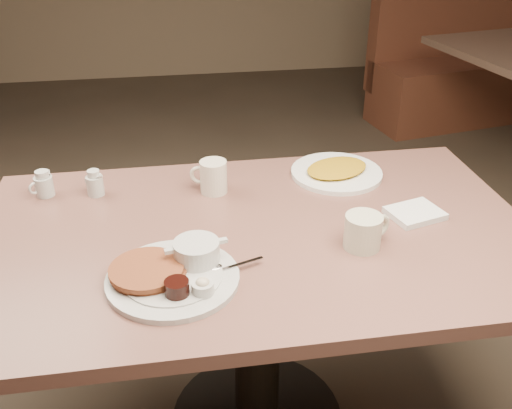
{
  "coord_description": "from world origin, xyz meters",
  "views": [
    {
      "loc": [
        -0.21,
        -1.3,
        1.57
      ],
      "look_at": [
        0.0,
        0.02,
        0.82
      ],
      "focal_mm": 40.44,
      "sensor_mm": 36.0,
      "label": 1
    }
  ],
  "objects": [
    {
      "name": "coffee_mug_far",
      "position": [
        -0.1,
        0.24,
        0.8
      ],
      "size": [
        0.13,
        0.11,
        0.1
      ],
      "color": "silver",
      "rests_on": "diner_table"
    },
    {
      "name": "hash_plate",
      "position": [
        0.3,
        0.29,
        0.76
      ],
      "size": [
        0.39,
        0.39,
        0.04
      ],
      "color": "white",
      "rests_on": "diner_table"
    },
    {
      "name": "booth_back_right",
      "position": [
        1.91,
        2.5,
        0.41
      ],
      "size": [
        1.5,
        1.68,
        1.12
      ],
      "color": "brown",
      "rests_on": "ground"
    },
    {
      "name": "coffee_mug_near",
      "position": [
        0.26,
        -0.12,
        0.8
      ],
      "size": [
        0.15,
        0.12,
        0.09
      ],
      "color": "beige",
      "rests_on": "diner_table"
    },
    {
      "name": "diner_table",
      "position": [
        0.0,
        0.0,
        0.58
      ],
      "size": [
        1.5,
        0.9,
        0.75
      ],
      "color": "#84564C",
      "rests_on": "ground"
    },
    {
      "name": "napkin",
      "position": [
        0.45,
        0.01,
        0.76
      ],
      "size": [
        0.17,
        0.15,
        0.02
      ],
      "color": "silver",
      "rests_on": "diner_table"
    },
    {
      "name": "creamer_right",
      "position": [
        -0.45,
        0.28,
        0.79
      ],
      "size": [
        0.07,
        0.07,
        0.08
      ],
      "color": "#BABBB7",
      "rests_on": "diner_table"
    },
    {
      "name": "main_plate",
      "position": [
        -0.23,
        -0.18,
        0.77
      ],
      "size": [
        0.41,
        0.37,
        0.07
      ],
      "color": "#B9B8B5",
      "rests_on": "diner_table"
    },
    {
      "name": "creamer_left",
      "position": [
        -0.6,
        0.3,
        0.79
      ],
      "size": [
        0.08,
        0.07,
        0.08
      ],
      "color": "beige",
      "rests_on": "diner_table"
    }
  ]
}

